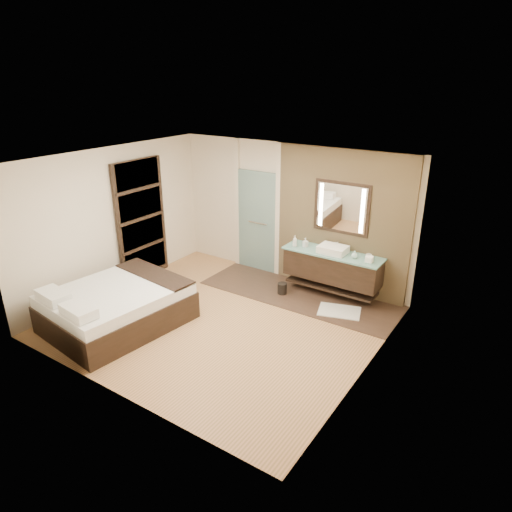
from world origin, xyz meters
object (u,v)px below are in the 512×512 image
Objects in this scene: vanity at (332,267)px; waste_bin at (282,289)px; mirror_unit at (341,208)px.

vanity is 1.03m from waste_bin.
waste_bin is (-0.78, -0.47, -0.47)m from vanity.
vanity is 1.75× the size of mirror_unit.
vanity is 1.10m from mirror_unit.
mirror_unit is at bearing 90.00° from vanity.
mirror_unit is (0.00, 0.24, 1.07)m from vanity.
waste_bin is at bearing -137.84° from mirror_unit.
mirror_unit reaches higher than waste_bin.
waste_bin is (-0.78, -0.71, -1.54)m from mirror_unit.
mirror_unit is at bearing 42.16° from waste_bin.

